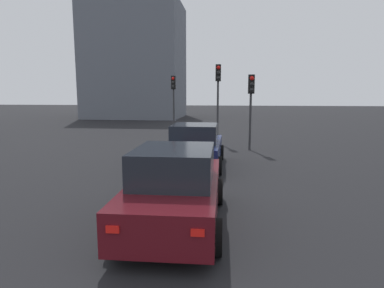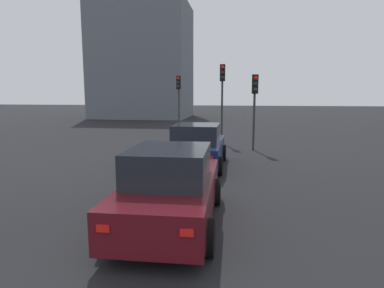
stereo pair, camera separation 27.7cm
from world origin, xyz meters
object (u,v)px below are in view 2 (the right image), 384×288
object	(u,v)px
car_navy_lead	(197,146)
traffic_light_near_left	(222,87)
traffic_light_near_right	(179,92)
traffic_light_far_left	(255,96)
car_maroon_second	(171,188)

from	to	relation	value
car_navy_lead	traffic_light_near_left	bearing A→B (deg)	-5.48
traffic_light_near_right	car_navy_lead	bearing A→B (deg)	16.05
traffic_light_near_right	traffic_light_near_left	bearing A→B (deg)	40.42
traffic_light_near_left	traffic_light_far_left	size ratio (longest dim) A/B	1.19
traffic_light_near_left	traffic_light_far_left	xyz separation A→B (m)	(-2.21, -1.67, -0.47)
car_maroon_second	traffic_light_near_left	world-z (taller)	traffic_light_near_left
car_navy_lead	traffic_light_near_right	distance (m)	10.70
car_maroon_second	traffic_light_far_left	distance (m)	9.99
car_maroon_second	car_navy_lead	bearing A→B (deg)	0.66
traffic_light_near_right	traffic_light_far_left	distance (m)	7.84
car_navy_lead	car_maroon_second	world-z (taller)	car_maroon_second
car_maroon_second	traffic_light_near_right	distance (m)	16.15
car_navy_lead	traffic_light_far_left	size ratio (longest dim) A/B	1.15
car_maroon_second	traffic_light_near_right	world-z (taller)	traffic_light_near_right
car_navy_lead	traffic_light_near_left	world-z (taller)	traffic_light_near_left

